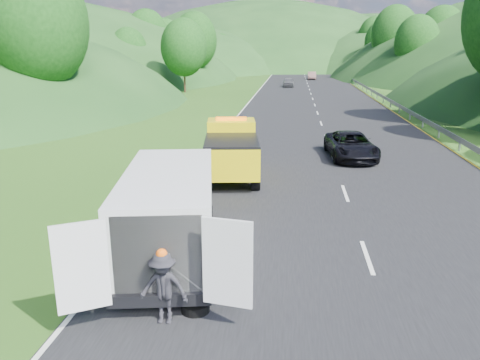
# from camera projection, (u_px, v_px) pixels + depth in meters

# --- Properties ---
(ground) EXTENTS (320.00, 320.00, 0.00)m
(ground) POSITION_uv_depth(u_px,v_px,m) (265.00, 227.00, 15.36)
(ground) COLOR #38661E
(ground) RESTS_ON ground
(road_surface) EXTENTS (14.00, 200.00, 0.02)m
(road_surface) POSITION_uv_depth(u_px,v_px,m) (313.00, 99.00, 53.26)
(road_surface) COLOR black
(road_surface) RESTS_ON ground
(guardrail) EXTENTS (0.06, 140.00, 1.52)m
(guardrail) POSITION_uv_depth(u_px,v_px,m) (363.00, 90.00, 64.42)
(guardrail) COLOR gray
(guardrail) RESTS_ON ground
(tree_line_left) EXTENTS (14.00, 140.00, 14.00)m
(tree_line_left) POSITION_uv_depth(u_px,v_px,m) (169.00, 84.00, 74.75)
(tree_line_left) COLOR #245F1C
(tree_line_left) RESTS_ON ground
(tree_line_right) EXTENTS (14.00, 140.00, 14.00)m
(tree_line_right) POSITION_uv_depth(u_px,v_px,m) (442.00, 86.00, 70.21)
(tree_line_right) COLOR #245F1C
(tree_line_right) RESTS_ON ground
(hills_backdrop) EXTENTS (201.00, 288.60, 44.00)m
(hills_backdrop) POSITION_uv_depth(u_px,v_px,m) (313.00, 66.00, 143.38)
(hills_backdrop) COLOR #2D5B23
(hills_backdrop) RESTS_ON ground
(tow_truck) EXTENTS (2.97, 6.22, 2.57)m
(tow_truck) POSITION_uv_depth(u_px,v_px,m) (231.00, 150.00, 21.00)
(tow_truck) COLOR black
(tow_truck) RESTS_ON ground
(white_van) EXTENTS (4.24, 7.53, 2.53)m
(white_van) POSITION_uv_depth(u_px,v_px,m) (170.00, 210.00, 12.73)
(white_van) COLOR black
(white_van) RESTS_ON ground
(woman) EXTENTS (0.46, 0.60, 1.53)m
(woman) POSITION_uv_depth(u_px,v_px,m) (151.00, 215.00, 16.42)
(woman) COLOR white
(woman) RESTS_ON ground
(child) EXTENTS (0.62, 0.55, 1.05)m
(child) POSITION_uv_depth(u_px,v_px,m) (200.00, 221.00, 15.89)
(child) COLOR tan
(child) RESTS_ON ground
(worker) EXTENTS (1.04, 0.60, 1.61)m
(worker) POSITION_uv_depth(u_px,v_px,m) (165.00, 323.00, 10.03)
(worker) COLOR black
(worker) RESTS_ON ground
(suitcase) EXTENTS (0.35, 0.24, 0.52)m
(suitcase) POSITION_uv_depth(u_px,v_px,m) (149.00, 211.00, 16.05)
(suitcase) COLOR #4F493B
(suitcase) RESTS_ON ground
(spare_tire) EXTENTS (0.64, 0.64, 0.20)m
(spare_tire) POSITION_uv_depth(u_px,v_px,m) (196.00, 312.00, 10.45)
(spare_tire) COLOR black
(spare_tire) RESTS_ON ground
(passing_suv) EXTENTS (2.68, 5.07, 1.36)m
(passing_suv) POSITION_uv_depth(u_px,v_px,m) (350.00, 158.00, 24.87)
(passing_suv) COLOR black
(passing_suv) RESTS_ON ground
(dist_car_a) EXTENTS (1.57, 3.89, 1.33)m
(dist_car_a) POSITION_uv_depth(u_px,v_px,m) (289.00, 87.00, 69.43)
(dist_car_a) COLOR #47474C
(dist_car_a) RESTS_ON ground
(dist_car_b) EXTENTS (1.45, 4.16, 1.37)m
(dist_car_b) POSITION_uv_depth(u_px,v_px,m) (312.00, 79.00, 85.24)
(dist_car_b) COLOR brown
(dist_car_b) RESTS_ON ground
(dist_car_c) EXTENTS (1.96, 4.81, 1.40)m
(dist_car_c) POSITION_uv_depth(u_px,v_px,m) (310.00, 73.00, 105.39)
(dist_car_c) COLOR #974B5E
(dist_car_c) RESTS_ON ground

